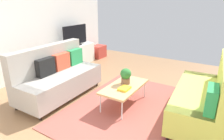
% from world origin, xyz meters
% --- Properties ---
extents(ground_plane, '(7.68, 7.68, 0.00)m').
position_xyz_m(ground_plane, '(0.00, 0.00, 0.00)').
color(ground_plane, '#936B47').
extents(wall_far, '(6.40, 0.12, 2.90)m').
position_xyz_m(wall_far, '(0.00, 2.80, 1.45)').
color(wall_far, white).
rests_on(wall_far, ground_plane).
extents(area_rug, '(2.90, 2.20, 0.01)m').
position_xyz_m(area_rug, '(0.02, -0.35, 0.01)').
color(area_rug, '#9E4C42').
rests_on(area_rug, ground_plane).
extents(couch_beige, '(1.92, 0.89, 1.10)m').
position_xyz_m(couch_beige, '(-0.31, 1.28, 0.45)').
color(couch_beige, gray).
rests_on(couch_beige, ground_plane).
extents(couch_green, '(1.96, 0.97, 1.10)m').
position_xyz_m(couch_green, '(0.37, -1.57, 0.44)').
color(couch_green, '#C1CC51').
rests_on(couch_green, ground_plane).
extents(coffee_table, '(1.10, 0.56, 0.42)m').
position_xyz_m(coffee_table, '(0.07, -0.15, 0.39)').
color(coffee_table, tan).
rests_on(coffee_table, ground_plane).
extents(tv_console, '(1.40, 0.44, 0.64)m').
position_xyz_m(tv_console, '(1.56, 2.46, 0.32)').
color(tv_console, silver).
rests_on(tv_console, ground_plane).
extents(tv, '(1.00, 0.20, 0.64)m').
position_xyz_m(tv, '(1.56, 2.44, 0.95)').
color(tv, black).
rests_on(tv, tv_console).
extents(storage_trunk, '(0.52, 0.40, 0.44)m').
position_xyz_m(storage_trunk, '(2.66, 2.36, 0.22)').
color(storage_trunk, '#B2382D').
rests_on(storage_trunk, ground_plane).
extents(potted_plant, '(0.22, 0.22, 0.32)m').
position_xyz_m(potted_plant, '(0.18, -0.12, 0.59)').
color(potted_plant, brown).
rests_on(potted_plant, coffee_table).
extents(table_book_0, '(0.24, 0.18, 0.04)m').
position_xyz_m(table_book_0, '(-0.07, -0.23, 0.44)').
color(table_book_0, gold).
rests_on(table_book_0, coffee_table).
extents(vase_0, '(0.14, 0.14, 0.18)m').
position_xyz_m(vase_0, '(0.98, 2.51, 0.73)').
color(vase_0, silver).
rests_on(vase_0, tv_console).
extents(bottle_0, '(0.04, 0.04, 0.14)m').
position_xyz_m(bottle_0, '(1.18, 2.42, 0.71)').
color(bottle_0, '#3F8C4C').
rests_on(bottle_0, tv_console).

